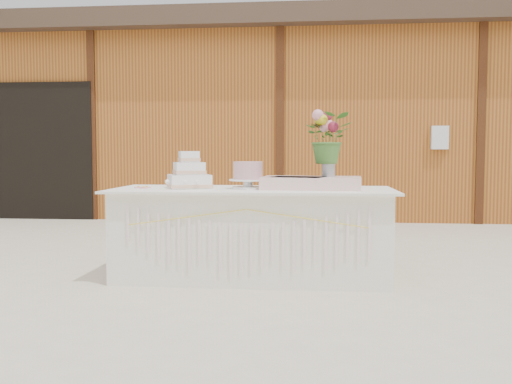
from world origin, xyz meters
TOP-DOWN VIEW (x-y plane):
  - ground at (0.00, 0.00)m, footprint 80.00×80.00m
  - barn at (-0.01, 5.99)m, footprint 12.60×4.60m
  - cake_table at (0.00, -0.00)m, footprint 2.40×1.00m
  - wedding_cake at (-0.55, 0.01)m, footprint 0.46×0.46m
  - pink_cake_stand at (-0.04, -0.02)m, footprint 0.32×0.32m
  - satin_runner at (0.50, -0.01)m, footprint 0.86×0.54m
  - flower_vase at (0.65, 0.04)m, footprint 0.12×0.12m
  - bouquet at (0.65, 0.04)m, footprint 0.39×0.34m
  - loose_flowers at (-1.00, 0.10)m, footprint 0.24×0.37m

SIDE VIEW (x-z plane):
  - ground at x=0.00m, z-range 0.00..0.00m
  - cake_table at x=0.00m, z-range 0.00..0.77m
  - loose_flowers at x=-1.00m, z-range 0.77..0.79m
  - satin_runner at x=0.50m, z-range 0.77..0.87m
  - wedding_cake at x=-0.55m, z-range 0.72..1.04m
  - pink_cake_stand at x=-0.04m, z-range 0.78..1.01m
  - flower_vase at x=0.65m, z-range 0.87..1.03m
  - bouquet at x=0.65m, z-range 1.03..1.46m
  - barn at x=-0.01m, z-range 0.03..3.33m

